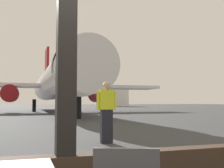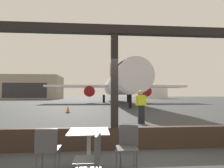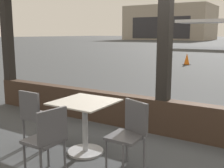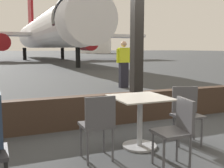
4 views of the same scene
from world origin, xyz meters
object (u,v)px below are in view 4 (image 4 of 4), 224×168
at_px(cafe_chair_aisle_left, 98,121).
at_px(fuel_storage_tank, 95,44).
at_px(dining_table, 140,118).
at_px(ground_crew_worker, 124,64).
at_px(airplane, 47,32).
at_px(cafe_chair_window_right, 177,127).
at_px(cafe_chair_window_left, 186,110).

distance_m(cafe_chair_aisle_left, fuel_storage_tank, 76.27).
xyz_separation_m(cafe_chair_aisle_left, fuel_storage_tank, (25.22, 71.95, 2.18)).
bearing_deg(fuel_storage_tank, dining_table, -108.84).
bearing_deg(ground_crew_worker, airplane, 86.71).
bearing_deg(cafe_chair_aisle_left, fuel_storage_tank, 70.68).
bearing_deg(cafe_chair_aisle_left, dining_table, 17.64).
bearing_deg(fuel_storage_tank, cafe_chair_window_right, -108.59).
height_order(cafe_chair_window_right, cafe_chair_aisle_left, cafe_chair_aisle_left).
height_order(cafe_chair_window_left, ground_crew_worker, ground_crew_worker).
xyz_separation_m(dining_table, airplane, (3.87, 30.14, 2.94)).
bearing_deg(dining_table, airplane, 82.69).
distance_m(cafe_chair_window_right, ground_crew_worker, 7.02).
relative_size(cafe_chair_aisle_left, fuel_storage_tank, 0.09).
xyz_separation_m(dining_table, fuel_storage_tank, (24.47, 71.71, 2.26)).
height_order(cafe_chair_window_left, cafe_chair_aisle_left, cafe_chair_aisle_left).
distance_m(dining_table, cafe_chair_aisle_left, 0.80).
xyz_separation_m(cafe_chair_window_right, airplane, (3.79, 30.95, 2.87)).
distance_m(dining_table, cafe_chair_window_right, 0.82).
height_order(airplane, fuel_storage_tank, airplane).
xyz_separation_m(dining_table, cafe_chair_aisle_left, (-0.75, -0.24, 0.08)).
height_order(cafe_chair_window_right, airplane, airplane).
distance_m(cafe_chair_aisle_left, airplane, 30.86).
distance_m(dining_table, fuel_storage_tank, 75.80).
xyz_separation_m(ground_crew_worker, fuel_storage_tank, (22.00, 65.93, 1.81)).
bearing_deg(dining_table, cafe_chair_aisle_left, -162.36).
bearing_deg(airplane, cafe_chair_aisle_left, -98.65).
xyz_separation_m(dining_table, ground_crew_worker, (2.46, 5.78, 0.45)).
relative_size(dining_table, cafe_chair_window_left, 0.92).
bearing_deg(airplane, cafe_chair_window_left, -95.83).
relative_size(dining_table, cafe_chair_window_right, 0.92).
relative_size(ground_crew_worker, fuel_storage_tank, 0.18).
bearing_deg(cafe_chair_window_right, airplane, 83.02).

